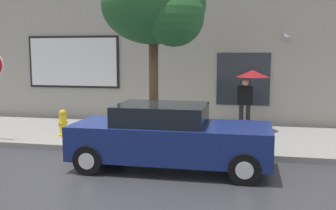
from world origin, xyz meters
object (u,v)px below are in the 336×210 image
at_px(parked_car, 169,137).
at_px(fire_hydrant, 63,123).
at_px(street_tree, 157,8).
at_px(pedestrian_with_umbrella, 250,82).

xyz_separation_m(parked_car, fire_hydrant, (-3.65, 2.16, -0.19)).
bearing_deg(street_tree, parked_car, -69.06).
bearing_deg(street_tree, pedestrian_with_umbrella, 44.26).
relative_size(parked_car, street_tree, 0.92).
relative_size(pedestrian_with_umbrella, street_tree, 0.40).
height_order(parked_car, street_tree, street_tree).
bearing_deg(fire_hydrant, parked_car, -30.58).
bearing_deg(pedestrian_with_umbrella, fire_hydrant, -159.82).
distance_m(parked_car, street_tree, 3.58).
height_order(pedestrian_with_umbrella, street_tree, street_tree).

